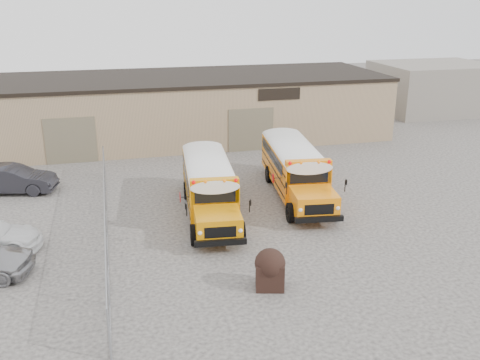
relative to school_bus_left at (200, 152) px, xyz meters
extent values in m
plane|color=#34312F|center=(0.38, -10.33, -1.54)|extent=(120.00, 120.00, 0.00)
cube|color=tan|center=(0.38, 9.67, 0.71)|extent=(30.00, 10.00, 4.50)
cube|color=black|center=(0.38, 9.67, 3.01)|extent=(30.20, 10.20, 0.25)
cube|color=black|center=(6.38, 4.65, 2.36)|extent=(3.00, 0.08, 0.80)
cube|color=brown|center=(-7.62, 4.65, -0.04)|extent=(3.20, 0.08, 3.00)
cube|color=brown|center=(4.38, 4.65, -0.04)|extent=(3.20, 0.08, 3.00)
cylinder|color=gray|center=(-5.62, -16.33, -0.64)|extent=(0.07, 0.07, 1.80)
cylinder|color=gray|center=(-5.62, -13.33, -0.64)|extent=(0.07, 0.07, 1.80)
cylinder|color=gray|center=(-5.62, -10.33, -0.64)|extent=(0.07, 0.07, 1.80)
cylinder|color=gray|center=(-5.62, -7.33, -0.64)|extent=(0.07, 0.07, 1.80)
cylinder|color=gray|center=(-5.62, -4.33, -0.64)|extent=(0.07, 0.07, 1.80)
cylinder|color=gray|center=(-5.62, -1.33, -0.64)|extent=(0.07, 0.07, 1.80)
cylinder|color=gray|center=(-5.62, 1.67, -0.64)|extent=(0.07, 0.07, 1.80)
cylinder|color=gray|center=(-5.62, -7.33, 0.24)|extent=(0.05, 18.00, 0.05)
cylinder|color=gray|center=(-5.62, -7.33, -1.49)|extent=(0.05, 18.00, 0.05)
cube|color=gray|center=(-5.62, -7.33, -0.64)|extent=(0.02, 18.00, 1.70)
cube|color=gray|center=(24.38, 13.67, 0.66)|extent=(10.00, 8.00, 4.40)
cube|color=orange|center=(0.04, 0.39, -0.16)|extent=(2.88, 7.00, 1.84)
cube|color=orange|center=(-0.38, -3.98, -0.56)|extent=(2.15, 2.15, 1.03)
cube|color=black|center=(-0.29, -2.98, 0.36)|extent=(1.84, 0.23, 0.67)
cube|color=white|center=(0.04, 0.39, 0.90)|extent=(2.89, 7.07, 0.36)
cube|color=orange|center=(-0.27, -2.78, 0.93)|extent=(2.23, 0.66, 0.32)
sphere|color=#E50705|center=(-1.22, -2.89, 1.03)|extent=(0.18, 0.18, 0.18)
sphere|color=#E50705|center=(0.65, -3.07, 1.03)|extent=(0.18, 0.18, 0.18)
sphere|color=orange|center=(-0.71, -2.94, 1.03)|extent=(0.18, 0.18, 0.18)
sphere|color=orange|center=(0.14, -3.02, 1.03)|extent=(0.18, 0.18, 0.18)
cube|color=black|center=(-0.48, -5.04, -0.97)|extent=(2.21, 0.41, 0.25)
cube|color=black|center=(0.37, 3.84, -0.97)|extent=(2.21, 0.39, 0.25)
cube|color=black|center=(0.04, 0.39, -0.22)|extent=(2.91, 6.87, 0.05)
cube|color=black|center=(0.06, 0.66, 0.36)|extent=(2.81, 5.93, 0.56)
cylinder|color=black|center=(-1.44, -3.78, -1.08)|extent=(0.34, 0.95, 0.93)
cylinder|color=black|center=(0.69, -3.99, -1.08)|extent=(0.34, 0.95, 0.93)
cylinder|color=black|center=(-0.89, 1.85, -1.08)|extent=(0.34, 0.95, 0.93)
cylinder|color=black|center=(1.23, 1.65, -1.08)|extent=(0.34, 0.95, 0.93)
cylinder|color=#BF0505|center=(-1.70, -1.79, -0.04)|extent=(0.07, 0.50, 0.50)
cube|color=orange|center=(5.25, 2.01, -0.10)|extent=(3.15, 7.30, 1.91)
cube|color=orange|center=(4.71, -2.51, -0.52)|extent=(2.28, 2.28, 1.07)
cube|color=black|center=(4.83, -1.48, 0.43)|extent=(1.90, 0.28, 0.70)
cube|color=white|center=(5.25, 2.01, 0.99)|extent=(3.16, 7.37, 0.37)
cube|color=orange|center=(4.86, -1.27, 1.02)|extent=(2.32, 0.73, 0.33)
sphere|color=#E50705|center=(3.86, -1.36, 1.13)|extent=(0.19, 0.19, 0.19)
sphere|color=#E50705|center=(5.80, -1.59, 1.13)|extent=(0.19, 0.19, 0.19)
sphere|color=orange|center=(4.40, -1.43, 1.13)|extent=(0.19, 0.19, 0.19)
sphere|color=orange|center=(5.27, -1.53, 1.13)|extent=(0.19, 0.19, 0.19)
cube|color=black|center=(4.58, -3.60, -0.95)|extent=(2.29, 0.47, 0.26)
cube|color=black|center=(5.68, 5.58, -0.95)|extent=(2.29, 0.46, 0.26)
cube|color=black|center=(5.25, 2.01, -0.17)|extent=(3.17, 7.16, 0.06)
cube|color=black|center=(5.28, 2.29, 0.43)|extent=(3.04, 6.19, 0.58)
cylinder|color=black|center=(3.62, -2.28, -1.06)|extent=(0.37, 0.99, 0.97)
cylinder|color=black|center=(5.82, -2.54, -1.06)|extent=(0.37, 0.99, 0.97)
cylinder|color=black|center=(4.32, 3.55, -1.06)|extent=(0.37, 0.99, 0.97)
cylinder|color=black|center=(6.52, 3.29, -1.06)|extent=(0.37, 0.99, 0.97)
cylinder|color=#BF0505|center=(3.39, -0.20, 0.01)|extent=(0.09, 0.52, 0.52)
cube|color=black|center=(0.23, -13.42, -1.02)|extent=(1.24, 1.17, 1.04)
sphere|color=black|center=(0.23, -13.42, -0.55)|extent=(1.15, 1.15, 1.15)
imported|color=black|center=(-10.57, -0.26, -0.77)|extent=(4.90, 2.56, 1.54)
camera|label=1|loc=(-5.11, -30.23, 8.85)|focal=40.00mm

